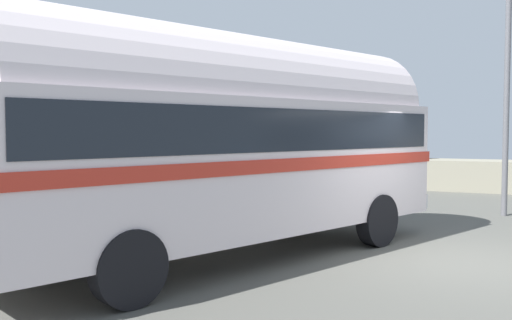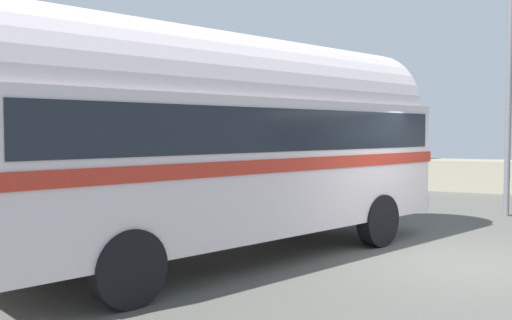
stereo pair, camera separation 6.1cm
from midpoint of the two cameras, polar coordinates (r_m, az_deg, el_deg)
ground at (r=9.78m, az=19.79°, el=-9.78°), size 32.00×26.00×0.02m
breakwater at (r=21.38m, az=22.73°, el=-1.24°), size 31.36×1.84×2.39m
vintage_coach at (r=9.23m, az=-2.32°, el=2.42°), size 5.36×8.86×3.70m
second_coach at (r=12.42m, az=-19.64°, el=2.39°), size 4.53×8.91×3.70m
lamp_post at (r=15.37m, az=24.42°, el=7.07°), size 0.44×0.97×5.81m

